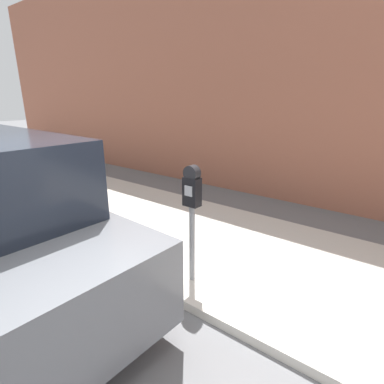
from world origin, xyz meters
name	(u,v)px	position (x,y,z in m)	size (l,w,h in m)	color
ground_plane	(103,340)	(0.00, 0.00, 0.00)	(60.00, 60.00, 0.00)	slate
sidewalk	(226,247)	(0.00, 2.20, 0.05)	(24.00, 2.80, 0.11)	#BCB7AD
building_facade	(309,64)	(0.00, 5.07, 2.80)	(24.00, 0.30, 5.61)	#935642
parking_meter	(192,203)	(0.15, 1.19, 1.07)	(0.18, 0.13, 1.39)	slate
fire_hydrant	(44,192)	(-3.52, 1.30, 0.47)	(0.22, 0.22, 0.73)	gold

